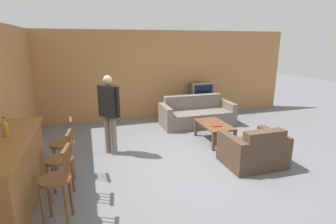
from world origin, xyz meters
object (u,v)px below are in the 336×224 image
tv (201,91)px  bottle (5,128)px  bar_chair_mid (61,164)px  armchair_near (254,151)px  couch_far (196,115)px  tv_unit (200,107)px  person_by_window (109,111)px  bar_chair_far (64,147)px  book_on_table (217,126)px  coffee_table (214,126)px  bar_chair_near (57,184)px

tv → bottle: bottle is taller
bar_chair_mid → armchair_near: 3.38m
couch_far → tv_unit: couch_far is taller
couch_far → tv_unit: bearing=60.0°
bar_chair_mid → tv_unit: (3.83, 3.58, -0.28)m
armchair_near → tv: tv is taller
tv_unit → person_by_window: (-2.98, -2.15, 0.66)m
bar_chair_mid → armchair_near: bar_chair_mid is taller
bar_chair_far → bottle: 1.01m
armchair_near → book_on_table: (-0.19, 1.14, 0.16)m
couch_far → armchair_near: 2.66m
tv → bar_chair_mid: bearing=-136.9°
armchair_near → person_by_window: person_by_window is taller
couch_far → armchair_near: bearing=-89.4°
bar_chair_mid → tv: bearing=43.1°
coffee_table → tv: tv is taller
bar_chair_mid → couch_far: bearing=39.4°
bottle → bar_chair_far: bearing=37.0°
coffee_table → person_by_window: (-2.36, 0.03, 0.55)m
tv_unit → coffee_table: bearing=-105.8°
armchair_near → tv_unit: (0.46, 3.50, -0.02)m
bar_chair_far → book_on_table: (3.17, 0.59, -0.10)m
book_on_table → person_by_window: size_ratio=0.13×
tv → bar_chair_far: bearing=-142.5°
armchair_near → tv: 3.56m
coffee_table → tv_unit: bearing=74.2°
bar_chair_near → couch_far: size_ratio=0.51×
bar_chair_near → book_on_table: size_ratio=4.92×
armchair_near → bottle: 4.12m
bar_chair_near → tv_unit: bar_chair_near is taller
bar_chair_near → book_on_table: bearing=29.9°
couch_far → person_by_window: person_by_window is taller
bar_chair_mid → armchair_near: bearing=1.5°
book_on_table → person_by_window: (-2.33, 0.20, 0.48)m
bar_chair_near → couch_far: 4.73m
bar_chair_far → tv: (3.82, 2.94, 0.24)m
tv_unit → bottle: bearing=-142.5°
coffee_table → book_on_table: bearing=-101.2°
bar_chair_mid → armchair_near: (3.36, 0.09, -0.26)m
bar_chair_mid → bar_chair_far: size_ratio=1.00×
couch_far → coffee_table: bearing=-95.5°
tv → armchair_near: bearing=-97.5°
tv → person_by_window: bearing=-144.2°
bar_chair_mid → coffee_table: 3.51m
bar_chair_near → tv_unit: 5.67m
bar_chair_mid → bottle: (-0.67, 0.14, 0.58)m
coffee_table → bar_chair_near: bearing=-148.1°
coffee_table → tv: bearing=74.2°
bar_chair_near → bar_chair_mid: (0.00, 0.59, 0.00)m
bar_chair_mid → tv: tv is taller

